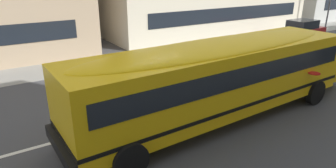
# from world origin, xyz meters

# --- Properties ---
(ground_plane) EXTENTS (400.00, 400.00, 0.00)m
(ground_plane) POSITION_xyz_m (0.00, 0.00, 0.00)
(ground_plane) COLOR #424244
(sidewalk_far) EXTENTS (120.00, 3.00, 0.01)m
(sidewalk_far) POSITION_xyz_m (0.00, 7.93, 0.01)
(sidewalk_far) COLOR gray
(sidewalk_far) RESTS_ON ground_plane
(lane_centreline) EXTENTS (110.00, 0.16, 0.01)m
(lane_centreline) POSITION_xyz_m (0.00, 0.00, 0.00)
(lane_centreline) COLOR silver
(lane_centreline) RESTS_ON ground_plane
(school_bus) EXTENTS (13.12, 3.12, 2.92)m
(school_bus) POSITION_xyz_m (-3.56, -1.49, 1.73)
(school_bus) COLOR yellow
(school_bus) RESTS_ON ground_plane
(parked_car_red_by_lamppost) EXTENTS (3.96, 1.99, 1.64)m
(parked_car_red_by_lamppost) POSITION_xyz_m (11.08, 5.31, 0.84)
(parked_car_red_by_lamppost) COLOR maroon
(parked_car_red_by_lamppost) RESTS_ON ground_plane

